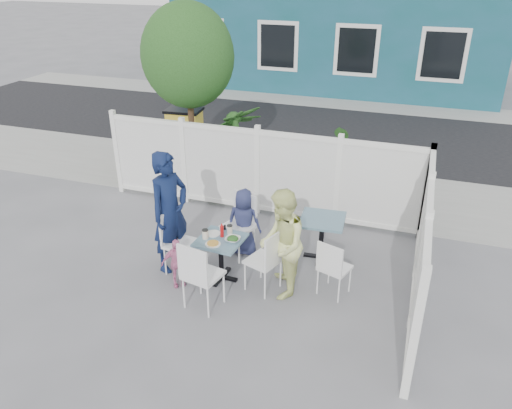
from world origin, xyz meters
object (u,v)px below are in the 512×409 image
(chair_back, at_px, (241,220))
(man, at_px, (170,212))
(chair_left, at_px, (176,237))
(chair_right, at_px, (268,257))
(spare_table, at_px, (322,228))
(toddler, at_px, (177,263))
(woman, at_px, (282,244))
(utility_cabinet, at_px, (186,140))
(boy, at_px, (244,222))
(chair_near, at_px, (199,272))
(main_table, at_px, (221,248))

(chair_back, relative_size, man, 0.54)
(chair_left, bearing_deg, chair_right, 93.79)
(spare_table, bearing_deg, toddler, -142.60)
(woman, relative_size, toddler, 2.08)
(chair_left, bearing_deg, utility_cabinet, -149.68)
(chair_left, height_order, chair_right, chair_left)
(chair_back, xyz_separation_m, woman, (0.90, -0.81, 0.20))
(toddler, bearing_deg, boy, 26.16)
(chair_right, height_order, chair_back, chair_back)
(chair_near, xyz_separation_m, boy, (0.07, 1.54, -0.04))
(chair_back, relative_size, chair_near, 0.99)
(chair_back, bearing_deg, utility_cabinet, -30.98)
(chair_left, bearing_deg, spare_table, 123.57)
(utility_cabinet, relative_size, woman, 0.82)
(chair_left, relative_size, woman, 0.62)
(chair_near, xyz_separation_m, woman, (0.92, 0.71, 0.19))
(main_table, xyz_separation_m, chair_left, (-0.71, -0.01, 0.05))
(spare_table, height_order, chair_near, chair_near)
(utility_cabinet, height_order, toddler, utility_cabinet)
(chair_right, relative_size, chair_back, 0.95)
(spare_table, bearing_deg, boy, -169.30)
(chair_right, distance_m, toddler, 1.31)
(boy, bearing_deg, utility_cabinet, -54.57)
(main_table, relative_size, man, 0.36)
(chair_left, height_order, boy, boy)
(chair_right, bearing_deg, chair_left, 106.58)
(chair_left, relative_size, chair_back, 0.97)
(spare_table, height_order, man, man)
(main_table, distance_m, chair_right, 0.74)
(chair_back, distance_m, chair_near, 1.52)
(chair_back, bearing_deg, toddler, 84.30)
(chair_left, xyz_separation_m, toddler, (0.18, -0.36, -0.19))
(spare_table, relative_size, chair_left, 0.73)
(main_table, height_order, man, man)
(man, xyz_separation_m, woman, (1.74, -0.11, -0.15))
(boy, bearing_deg, chair_near, 83.52)
(chair_right, relative_size, boy, 0.87)
(main_table, relative_size, spare_table, 0.95)
(utility_cabinet, xyz_separation_m, man, (1.57, -3.71, 0.29))
(chair_left, xyz_separation_m, woman, (1.63, -0.04, 0.22))
(man, bearing_deg, chair_back, -32.00)
(boy, bearing_deg, chair_left, 41.41)
(spare_table, bearing_deg, chair_back, -168.94)
(utility_cabinet, xyz_separation_m, main_table, (2.39, -3.78, -0.12))
(main_table, xyz_separation_m, woman, (0.92, -0.04, 0.27))
(boy, bearing_deg, man, 34.86)
(chair_right, relative_size, toddler, 1.27)
(main_table, distance_m, spare_table, 1.62)
(main_table, relative_size, chair_right, 0.70)
(utility_cabinet, distance_m, chair_near, 5.13)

